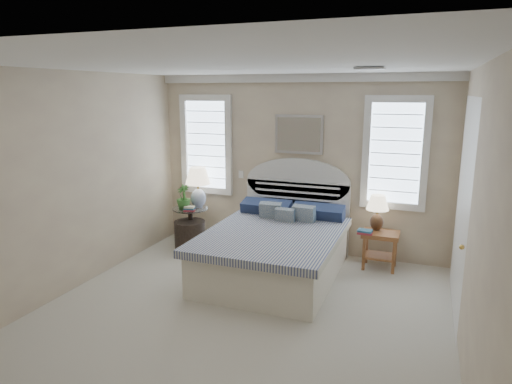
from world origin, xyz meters
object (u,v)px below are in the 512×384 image
Objects in this scene: lamp_right at (377,209)px; lamp_left at (198,183)px; nightstand_right at (380,242)px; floor_pot at (190,235)px; bed at (277,246)px; side_table_left at (191,223)px.

lamp_left is at bearing -178.26° from lamp_right.
floor_pot is (-2.91, -0.20, -0.16)m from nightstand_right.
bed is at bearing -147.14° from lamp_right.
floor_pot is 2.92m from lamp_right.
lamp_right is (-0.08, 0.10, 0.45)m from nightstand_right.
bed reaches higher than floor_pot.
lamp_left reaches higher than nightstand_right.
bed is 4.29× the size of nightstand_right.
floor_pot is at bearing 163.13° from bed.
floor_pot is at bearing -176.00° from nightstand_right.
side_table_left is 1.19× the size of nightstand_right.
lamp_right reaches higher than nightstand_right.
nightstand_right is 1.04× the size of lamp_right.
floor_pot is 0.96× the size of lamp_right.
side_table_left is at bearing 160.26° from bed.
lamp_left is at bearing 51.36° from side_table_left.
bed is 1.47m from nightstand_right.
side_table_left is (-1.65, 0.59, 0.00)m from bed.
lamp_left is 2.79m from lamp_right.
nightstand_right is 0.47m from lamp_right.
floor_pot is (0.04, -0.10, -0.16)m from side_table_left.
floor_pot is 0.75× the size of lamp_left.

